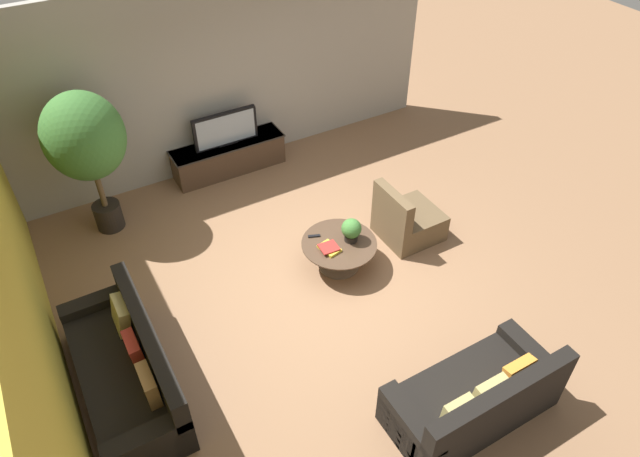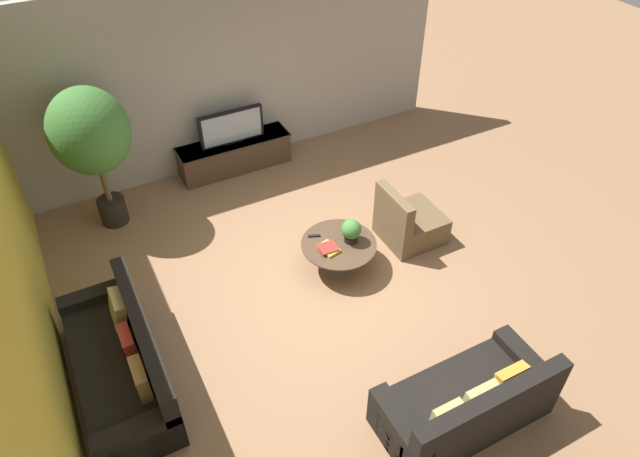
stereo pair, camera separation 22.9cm
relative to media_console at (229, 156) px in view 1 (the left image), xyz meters
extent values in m
plane|color=#8C6647|center=(0.07, -2.94, -0.27)|extent=(24.00, 24.00, 0.00)
cube|color=#A39E93|center=(0.07, 0.32, 1.23)|extent=(7.40, 0.12, 3.00)
cube|color=gold|center=(-3.19, -2.74, 1.23)|extent=(0.12, 7.40, 3.00)
cube|color=#473323|center=(0.00, 0.00, -0.01)|extent=(1.80, 0.48, 0.51)
cube|color=#2D2823|center=(0.00, 0.00, 0.24)|extent=(1.83, 0.50, 0.02)
cube|color=black|center=(0.00, 0.00, 0.52)|extent=(1.04, 0.08, 0.54)
cube|color=#99A8B7|center=(0.00, -0.04, 0.52)|extent=(0.96, 0.00, 0.49)
cube|color=black|center=(0.00, 0.00, 0.26)|extent=(0.31, 0.13, 0.02)
cylinder|color=#756656|center=(0.38, -2.80, -0.26)|extent=(0.55, 0.55, 0.02)
cylinder|color=#756656|center=(0.38, -2.80, -0.07)|extent=(0.10, 0.10, 0.39)
cylinder|color=#4C3828|center=(0.38, -2.80, 0.13)|extent=(0.99, 0.99, 0.02)
cube|color=black|center=(-2.61, -3.30, -0.06)|extent=(0.84, 2.13, 0.42)
cube|color=black|center=(-2.27, -3.30, 0.36)|extent=(0.16, 2.13, 0.42)
cube|color=black|center=(-2.61, -2.33, 0.00)|extent=(0.84, 0.20, 0.54)
cube|color=black|center=(-2.61, -4.26, 0.00)|extent=(0.84, 0.20, 0.54)
cube|color=tan|center=(-2.43, -2.79, 0.33)|extent=(0.17, 0.39, 0.36)
cube|color=#B23328|center=(-2.43, -3.30, 0.31)|extent=(0.14, 0.34, 0.32)
cube|color=olive|center=(-2.43, -3.81, 0.32)|extent=(0.12, 0.37, 0.33)
cube|color=black|center=(0.43, -5.35, -0.06)|extent=(1.78, 0.84, 0.42)
cube|color=black|center=(0.43, -5.69, 0.36)|extent=(1.78, 0.16, 0.42)
cube|color=black|center=(1.21, -5.35, 0.00)|extent=(0.20, 0.84, 0.54)
cube|color=black|center=(-0.36, -5.35, 0.00)|extent=(0.20, 0.84, 0.54)
cube|color=orange|center=(0.82, -5.53, 0.31)|extent=(0.35, 0.18, 0.34)
cube|color=tan|center=(0.43, -5.53, 0.31)|extent=(0.35, 0.15, 0.33)
cube|color=tan|center=(0.03, -5.53, 0.30)|extent=(0.31, 0.14, 0.29)
cube|color=brown|center=(1.58, -2.76, -0.07)|extent=(0.80, 0.76, 0.40)
cube|color=brown|center=(1.25, -2.76, 0.36)|extent=(0.14, 0.76, 0.46)
cylinder|color=black|center=(-2.06, -0.46, -0.07)|extent=(0.39, 0.39, 0.40)
cylinder|color=brown|center=(-2.06, -0.46, 0.39)|extent=(0.08, 0.08, 0.53)
ellipsoid|color=#3D7533|center=(-2.06, -0.46, 1.25)|extent=(1.05, 1.05, 1.20)
cylinder|color=black|center=(0.55, -2.83, 0.19)|extent=(0.18, 0.18, 0.09)
sphere|color=#3D7533|center=(0.55, -2.83, 0.34)|extent=(0.26, 0.26, 0.26)
cube|color=gold|center=(0.21, -2.85, 0.16)|extent=(0.24, 0.31, 0.03)
cube|color=#A32823|center=(0.20, -2.85, 0.19)|extent=(0.25, 0.23, 0.02)
cube|color=black|center=(0.16, -2.53, 0.15)|extent=(0.16, 0.10, 0.02)
camera|label=1|loc=(-2.57, -7.44, 5.14)|focal=32.00mm
camera|label=2|loc=(-2.37, -7.55, 5.14)|focal=32.00mm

